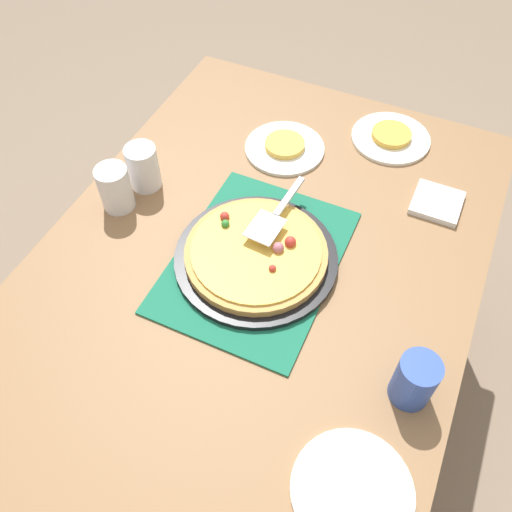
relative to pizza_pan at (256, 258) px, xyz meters
The scene contains 15 objects.
ground_plane 0.76m from the pizza_pan, ahead, with size 8.00×8.00×0.00m, color #84705B.
dining_table 0.12m from the pizza_pan, ahead, with size 1.40×1.00×0.75m.
placemat 0.01m from the pizza_pan, ahead, with size 0.48×0.36×0.01m, color #196B4C.
pizza_pan is the anchor object (origin of this frame).
pizza 0.02m from the pizza_pan, behind, with size 0.33×0.33×0.05m.
plate_near_left 0.40m from the pizza_pan, 167.07° to the right, with size 0.22×0.22×0.01m, color white.
plate_far_right 0.57m from the pizza_pan, 162.99° to the left, with size 0.22×0.22×0.01m, color white.
plate_side 0.54m from the pizza_pan, 42.93° to the left, with size 0.22×0.22×0.01m, color white.
served_slice_left 0.40m from the pizza_pan, 167.07° to the right, with size 0.11×0.11×0.02m, color #EAB747.
served_slice_right 0.57m from the pizza_pan, 162.99° to the left, with size 0.11×0.11×0.02m, color gold.
cup_near 0.39m from the pizza_pan, 92.84° to the right, with size 0.08×0.08×0.12m, color white.
cup_far 0.45m from the pizza_pan, 67.11° to the left, with size 0.08×0.08×0.12m, color #3351AD.
cup_corner 0.38m from the pizza_pan, 106.96° to the right, with size 0.08×0.08×0.12m, color white.
pizza_server 0.11m from the pizza_pan, behind, with size 0.23×0.08×0.01m.
napkin_stack 0.49m from the pizza_pan, 135.80° to the left, with size 0.12×0.12×0.02m, color white.
Camera 1 is at (0.69, 0.31, 1.76)m, focal length 37.90 mm.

